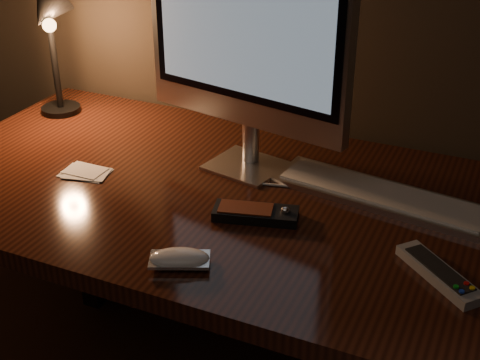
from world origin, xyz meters
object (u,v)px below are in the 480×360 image
at_px(monitor, 245,37).
at_px(mouse, 180,260).
at_px(desk, 277,235).
at_px(keyboard, 381,195).
at_px(media_remote, 256,213).
at_px(desk_lamp, 49,29).
at_px(tv_remote, 439,273).

distance_m(monitor, mouse, 0.50).
distance_m(desk, keyboard, 0.26).
xyz_separation_m(media_remote, desk_lamp, (-0.68, 0.26, 0.23)).
distance_m(mouse, tv_remote, 0.45).
relative_size(desk, tv_remote, 9.52).
distance_m(desk, mouse, 0.38).
bearing_deg(tv_remote, keyboard, 165.07).
bearing_deg(mouse, desk_lamp, 119.11).
bearing_deg(monitor, mouse, -71.93).
height_order(desk, desk_lamp, desk_lamp).
xyz_separation_m(monitor, keyboard, (0.32, -0.01, -0.30)).
bearing_deg(desk_lamp, tv_remote, -29.83).
bearing_deg(keyboard, desk_lamp, -177.30).
bearing_deg(keyboard, monitor, -173.86).
bearing_deg(tv_remote, mouse, -119.41).
height_order(monitor, tv_remote, monitor).
distance_m(desk, tv_remote, 0.45).
xyz_separation_m(tv_remote, desk_lamp, (-1.05, 0.32, 0.23)).
height_order(tv_remote, desk_lamp, desk_lamp).
bearing_deg(desk, mouse, -98.55).
bearing_deg(desk, keyboard, 8.91).
bearing_deg(media_remote, desk_lamp, 144.24).
distance_m(mouse, desk_lamp, 0.81).
bearing_deg(desk_lamp, monitor, -20.17).
bearing_deg(monitor, desk, -12.31).
bearing_deg(tv_remote, desk_lamp, -155.63).
height_order(media_remote, desk_lamp, desk_lamp).
bearing_deg(desk, media_remote, -87.07).
height_order(monitor, keyboard, monitor).
height_order(desk, keyboard, keyboard).
relative_size(keyboard, mouse, 4.30).
distance_m(media_remote, tv_remote, 0.37).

